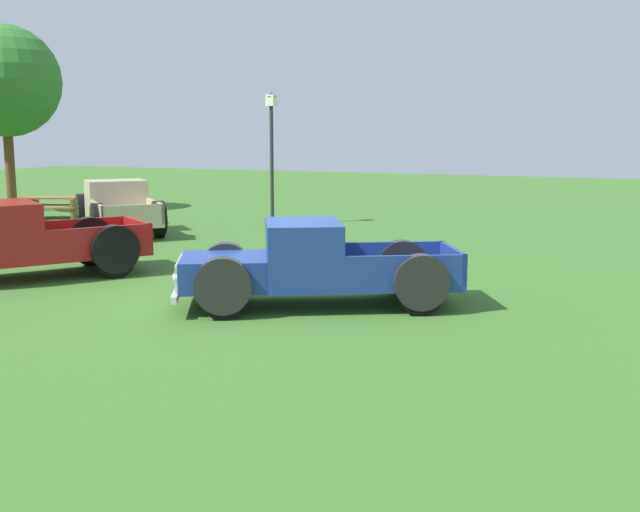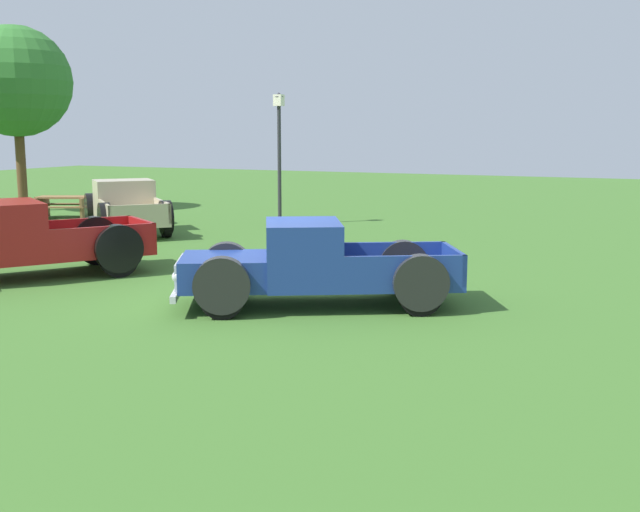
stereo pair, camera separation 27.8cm
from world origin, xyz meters
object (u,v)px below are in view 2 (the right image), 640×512
(pickup_truck_foreground, at_px, (300,266))
(lamp_post_near, at_px, (279,156))
(picnic_table, at_px, (64,204))
(pickup_truck_behind_right, at_px, (124,206))
(oak_tree_east, at_px, (16,82))
(pickup_truck_behind_left, at_px, (2,243))

(pickup_truck_foreground, relative_size, lamp_post_near, 1.21)
(picnic_table, bearing_deg, pickup_truck_behind_right, -113.67)
(oak_tree_east, bearing_deg, pickup_truck_behind_right, -113.01)
(pickup_truck_behind_right, relative_size, oak_tree_east, 0.72)
(pickup_truck_foreground, height_order, oak_tree_east, oak_tree_east)
(lamp_post_near, height_order, picnic_table, lamp_post_near)
(lamp_post_near, distance_m, oak_tree_east, 11.28)
(pickup_truck_foreground, relative_size, picnic_table, 2.31)
(pickup_truck_behind_right, xyz_separation_m, picnic_table, (1.76, 4.01, -0.25))
(pickup_truck_behind_left, bearing_deg, oak_tree_east, 43.58)
(pickup_truck_foreground, height_order, lamp_post_near, lamp_post_near)
(pickup_truck_behind_left, height_order, oak_tree_east, oak_tree_east)
(picnic_table, xyz_separation_m, oak_tree_east, (1.32, 3.23, 4.36))
(oak_tree_east, bearing_deg, pickup_truck_behind_left, -136.42)
(pickup_truck_behind_right, distance_m, picnic_table, 4.39)
(pickup_truck_foreground, relative_size, pickup_truck_behind_left, 0.95)
(pickup_truck_foreground, relative_size, oak_tree_east, 0.75)
(pickup_truck_behind_left, bearing_deg, lamp_post_near, -4.87)
(pickup_truck_behind_left, relative_size, picnic_table, 2.43)
(pickup_truck_behind_left, xyz_separation_m, lamp_post_near, (10.74, -0.92, 1.46))
(pickup_truck_behind_left, distance_m, picnic_table, 11.51)
(pickup_truck_foreground, distance_m, lamp_post_near, 11.95)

